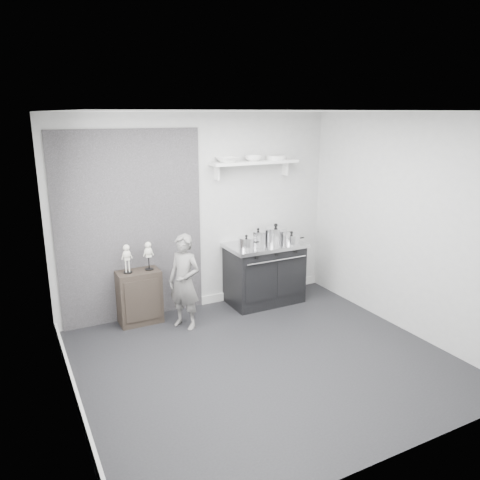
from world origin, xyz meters
The scene contains 15 objects.
ground centered at (0.00, 0.00, 0.00)m, with size 4.00×4.00×0.00m, color black.
room_shell centered at (-0.09, 0.15, 1.64)m, with size 4.02×3.62×2.71m.
wall_shelf centered at (0.80, 1.68, 2.01)m, with size 1.30×0.26×0.24m.
stove centered at (0.86, 1.48, 0.45)m, with size 1.11×0.69×0.89m.
side_cabinet centered at (-0.94, 1.61, 0.36)m, with size 0.55×0.32×0.71m, color black.
child centered at (-0.46, 1.21, 0.62)m, with size 0.45×0.30×1.23m, color slate.
pot_front_left centered at (0.51, 1.36, 0.97)m, with size 0.31×0.22×0.20m.
pot_back_left centered at (0.84, 1.62, 0.97)m, with size 0.32×0.23×0.20m.
pot_back_right centered at (1.11, 1.59, 0.98)m, with size 0.41×0.33×0.24m.
pot_front_right centered at (1.20, 1.30, 0.96)m, with size 0.34×0.25×0.18m.
skeleton_full centered at (-1.07, 1.61, 0.93)m, with size 0.12×0.08×0.43m, color beige, non-canonical shape.
skeleton_torso centered at (-0.79, 1.61, 0.93)m, with size 0.12×0.08×0.43m, color beige, non-canonical shape.
bowl_large centered at (0.37, 1.67, 2.08)m, with size 0.30×0.30×0.07m, color white.
bowl_small centered at (0.77, 1.67, 2.08)m, with size 0.24×0.24×0.07m, color white.
plate_stack centered at (1.15, 1.67, 2.07)m, with size 0.28×0.28×0.06m, color white.
Camera 1 is at (-2.39, -4.07, 2.68)m, focal length 35.00 mm.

